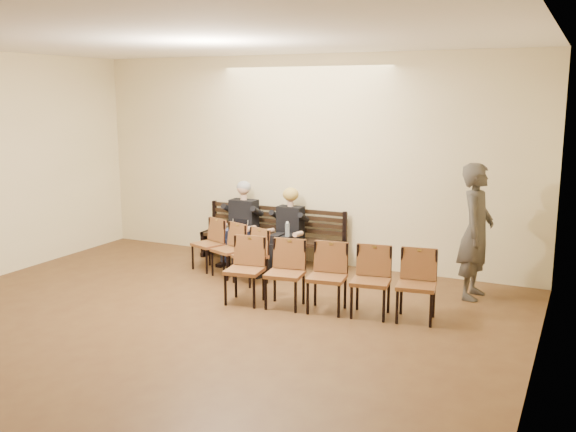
% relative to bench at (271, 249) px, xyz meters
% --- Properties ---
extents(ground, '(10.00, 10.00, 0.00)m').
position_rel_bench_xyz_m(ground, '(0.47, -4.65, -0.23)').
color(ground, brown).
rests_on(ground, ground).
extents(room_walls, '(8.02, 10.01, 3.51)m').
position_rel_bench_xyz_m(room_walls, '(0.47, -3.86, 2.31)').
color(room_walls, beige).
rests_on(room_walls, ground).
extents(bench, '(2.60, 0.90, 0.45)m').
position_rel_bench_xyz_m(bench, '(0.00, 0.00, 0.00)').
color(bench, black).
rests_on(bench, ground).
extents(seated_man, '(0.57, 0.80, 1.38)m').
position_rel_bench_xyz_m(seated_man, '(-0.52, -0.12, 0.47)').
color(seated_man, black).
rests_on(seated_man, ground).
extents(seated_woman, '(0.53, 0.73, 1.23)m').
position_rel_bench_xyz_m(seated_woman, '(0.38, -0.12, 0.39)').
color(seated_woman, black).
rests_on(seated_woman, ground).
extents(laptop, '(0.34, 0.28, 0.22)m').
position_rel_bench_xyz_m(laptop, '(-0.51, -0.29, 0.34)').
color(laptop, silver).
rests_on(laptop, bench).
extents(water_bottle, '(0.08, 0.08, 0.25)m').
position_rel_bench_xyz_m(water_bottle, '(0.49, -0.39, 0.35)').
color(water_bottle, silver).
rests_on(water_bottle, bench).
extents(bag, '(0.44, 0.38, 0.27)m').
position_rel_bench_xyz_m(bag, '(0.16, -0.85, -0.09)').
color(bag, black).
rests_on(bag, ground).
extents(passerby, '(0.58, 0.84, 2.21)m').
position_rel_bench_xyz_m(passerby, '(3.48, -0.48, 0.88)').
color(passerby, '#3A3630').
rests_on(passerby, ground).
extents(chair_row_front, '(1.58, 0.97, 0.84)m').
position_rel_bench_xyz_m(chair_row_front, '(-0.22, -1.06, 0.20)').
color(chair_row_front, brown).
rests_on(chair_row_front, ground).
extents(chair_row_back, '(2.86, 0.88, 0.92)m').
position_rel_bench_xyz_m(chair_row_back, '(1.82, -1.95, 0.23)').
color(chair_row_back, brown).
rests_on(chair_row_back, ground).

